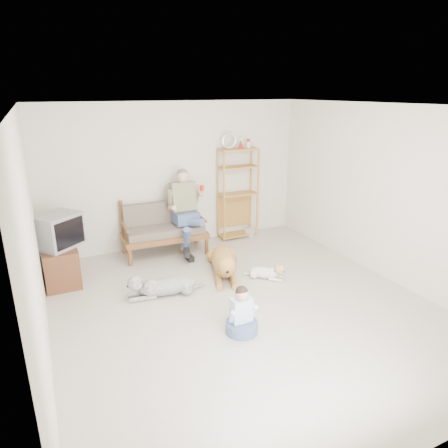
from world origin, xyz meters
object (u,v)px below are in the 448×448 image
loveseat (163,227)px  golden_retriever (224,262)px  tv_stand (61,264)px  etagere (238,193)px

loveseat → golden_retriever: 1.47m
tv_stand → golden_retriever: bearing=-18.7°
etagere → golden_retriever: 1.92m
loveseat → etagere: bearing=8.5°
etagere → golden_retriever: size_ratio=1.37×
etagere → tv_stand: 3.55m
etagere → tv_stand: (-3.43, -0.63, -0.63)m
tv_stand → golden_retriever: tv_stand is taller
loveseat → golden_retriever: loveseat is taller
loveseat → tv_stand: 1.89m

